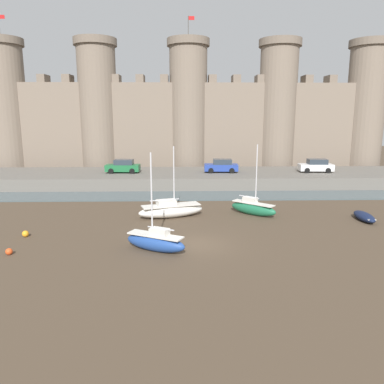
{
  "coord_description": "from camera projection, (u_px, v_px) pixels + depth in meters",
  "views": [
    {
      "loc": [
        -0.92,
        -23.51,
        8.38
      ],
      "look_at": [
        -0.17,
        5.13,
        2.5
      ],
      "focal_mm": 35.0,
      "sensor_mm": 36.0,
      "label": 1
    }
  ],
  "objects": [
    {
      "name": "ground_plane",
      "position": [
        197.0,
        245.0,
        24.73
      ],
      "size": [
        160.0,
        160.0,
        0.0
      ],
      "primitive_type": "plane",
      "color": "#4C3D2D"
    },
    {
      "name": "water_channel",
      "position": [
        191.0,
        196.0,
        39.48
      ],
      "size": [
        80.0,
        4.5,
        0.1
      ],
      "primitive_type": "cube",
      "color": "#47565B",
      "rests_on": "ground"
    },
    {
      "name": "quay_road",
      "position": [
        190.0,
        178.0,
        46.44
      ],
      "size": [
        63.79,
        10.0,
        1.49
      ],
      "primitive_type": "cube",
      "color": "#666059",
      "rests_on": "ground"
    },
    {
      "name": "castle",
      "position": [
        188.0,
        116.0,
        54.2
      ],
      "size": [
        57.77,
        5.98,
        21.85
      ],
      "color": "#7A6B5B",
      "rests_on": "ground"
    },
    {
      "name": "sailboat_foreground_centre",
      "position": [
        156.0,
        241.0,
        23.44
      ],
      "size": [
        4.17,
        2.85,
        6.2
      ],
      "color": "#234793",
      "rests_on": "ground"
    },
    {
      "name": "sailboat_midflat_centre",
      "position": [
        253.0,
        208.0,
        32.0
      ],
      "size": [
        3.86,
        3.56,
        6.05
      ],
      "color": "#1E6B47",
      "rests_on": "ground"
    },
    {
      "name": "sailboat_foreground_right",
      "position": [
        171.0,
        210.0,
        31.22
      ],
      "size": [
        5.72,
        3.15,
        5.94
      ],
      "color": "silver",
      "rests_on": "ground"
    },
    {
      "name": "rowboat_near_channel_right",
      "position": [
        364.0,
        216.0,
        30.28
      ],
      "size": [
        1.12,
        3.08,
        0.68
      ],
      "color": "#141E3D",
      "rests_on": "ground"
    },
    {
      "name": "mooring_buoy_near_channel",
      "position": [
        9.0,
        252.0,
        22.87
      ],
      "size": [
        0.42,
        0.42,
        0.42
      ],
      "primitive_type": "sphere",
      "color": "#E04C1E",
      "rests_on": "ground"
    },
    {
      "name": "mooring_buoy_near_shore",
      "position": [
        25.0,
        234.0,
        26.25
      ],
      "size": [
        0.45,
        0.45,
        0.45
      ],
      "primitive_type": "sphere",
      "color": "orange",
      "rests_on": "ground"
    },
    {
      "name": "car_quay_centre_west",
      "position": [
        221.0,
        166.0,
        46.02
      ],
      "size": [
        4.17,
        2.01,
        1.62
      ],
      "color": "#263F99",
      "rests_on": "quay_road"
    },
    {
      "name": "car_quay_west",
      "position": [
        316.0,
        166.0,
        46.17
      ],
      "size": [
        4.17,
        2.01,
        1.62
      ],
      "color": "silver",
      "rests_on": "quay_road"
    },
    {
      "name": "car_quay_east",
      "position": [
        123.0,
        166.0,
        45.68
      ],
      "size": [
        4.17,
        2.01,
        1.62
      ],
      "color": "#1E6638",
      "rests_on": "quay_road"
    }
  ]
}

